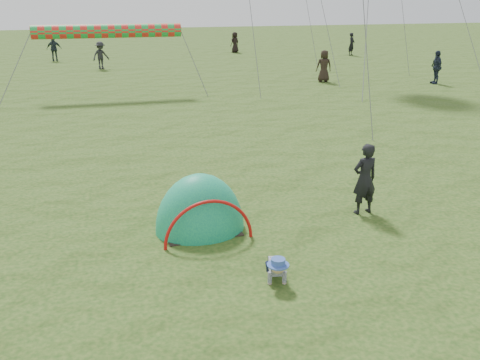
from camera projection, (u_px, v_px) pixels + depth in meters
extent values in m
plane|color=#193B10|center=(316.00, 280.00, 9.31)|extent=(140.00, 140.00, 0.00)
ellipsoid|color=#10776A|center=(200.00, 229.00, 11.33)|extent=(2.01, 1.71, 2.45)
imported|color=black|center=(365.00, 179.00, 11.90)|extent=(0.64, 0.46, 1.63)
imported|color=black|center=(352.00, 44.00, 41.85)|extent=(0.75, 0.72, 1.73)
imported|color=#232B3E|center=(436.00, 67.00, 28.93)|extent=(0.58, 1.09, 1.77)
imported|color=#232427|center=(101.00, 55.00, 34.45)|extent=(1.30, 1.10, 1.74)
imported|color=black|center=(235.00, 42.00, 43.89)|extent=(0.95, 0.85, 1.64)
imported|color=#232F35|center=(54.00, 49.00, 38.44)|extent=(1.04, 0.47, 1.74)
imported|color=black|center=(324.00, 66.00, 29.53)|extent=(0.92, 0.67, 1.74)
cylinder|color=red|center=(108.00, 31.00, 24.95)|extent=(6.81, 0.64, 0.64)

